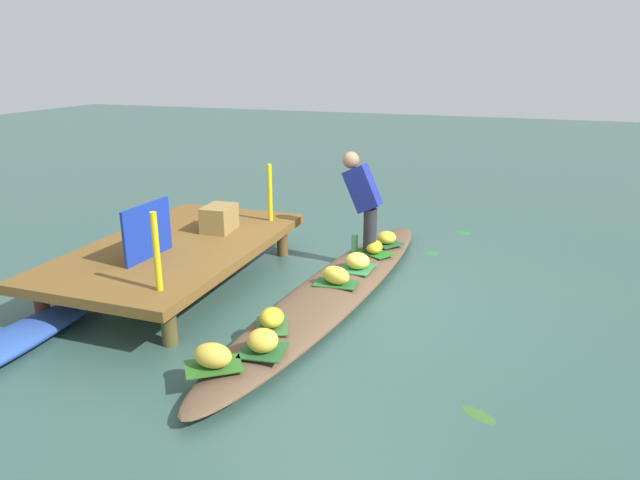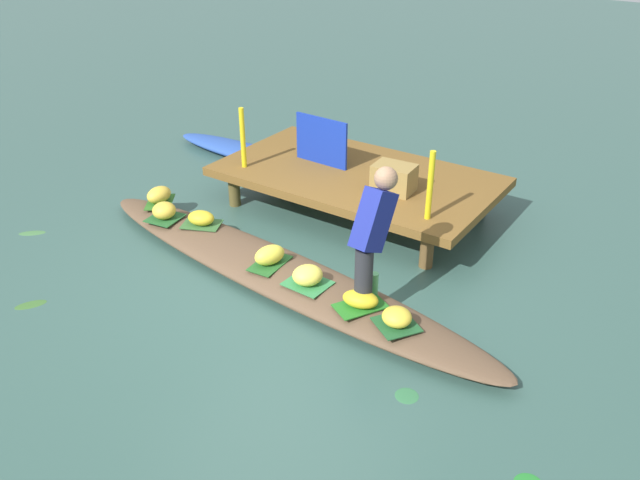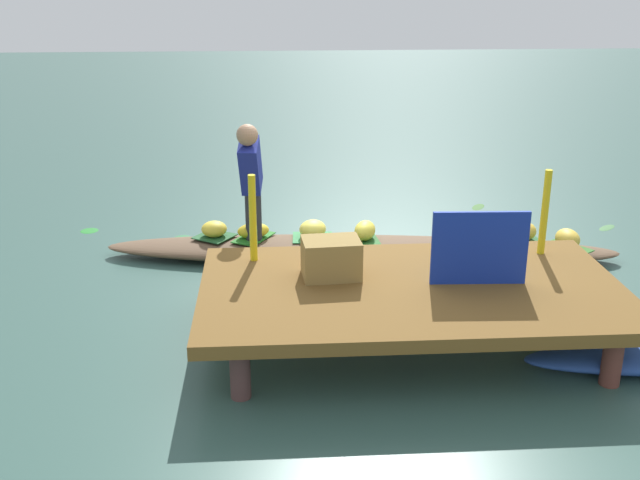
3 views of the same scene
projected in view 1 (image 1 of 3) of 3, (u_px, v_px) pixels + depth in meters
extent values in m
plane|color=#34554D|center=(334.00, 299.00, 6.12)|extent=(40.00, 40.00, 0.00)
cube|color=brown|center=(177.00, 247.00, 6.40)|extent=(3.20, 1.80, 0.10)
cylinder|color=brown|center=(169.00, 325.00, 5.10)|extent=(0.14, 0.14, 0.38)
cylinder|color=brown|center=(282.00, 241.00, 7.40)|extent=(0.14, 0.14, 0.38)
cylinder|color=brown|center=(42.00, 303.00, 5.56)|extent=(0.14, 0.14, 0.38)
cylinder|color=#533634|center=(186.00, 230.00, 7.85)|extent=(0.14, 0.14, 0.38)
ellipsoid|color=brown|center=(334.00, 290.00, 6.09)|extent=(5.14, 1.27, 0.19)
cube|color=#328044|center=(357.00, 268.00, 6.45)|extent=(0.41, 0.35, 0.01)
ellipsoid|color=#F9E451|center=(358.00, 261.00, 6.42)|extent=(0.37, 0.38, 0.18)
cube|color=#2D6722|center=(214.00, 366.00, 4.42)|extent=(0.49, 0.52, 0.01)
ellipsoid|color=gold|center=(213.00, 355.00, 4.39)|extent=(0.23, 0.31, 0.19)
cube|color=#20552B|center=(386.00, 243.00, 7.30)|extent=(0.47, 0.46, 0.01)
ellipsoid|color=yellow|center=(387.00, 237.00, 7.27)|extent=(0.26, 0.25, 0.16)
cube|color=#255E25|center=(336.00, 283.00, 6.01)|extent=(0.29, 0.46, 0.01)
ellipsoid|color=yellow|center=(336.00, 275.00, 5.99)|extent=(0.29, 0.37, 0.19)
cube|color=#346230|center=(272.00, 325.00, 5.08)|extent=(0.49, 0.42, 0.01)
ellipsoid|color=gold|center=(272.00, 317.00, 5.06)|extent=(0.35, 0.30, 0.16)
cube|color=#247021|center=(374.00, 252.00, 6.96)|extent=(0.45, 0.52, 0.01)
ellipsoid|color=gold|center=(374.00, 247.00, 6.94)|extent=(0.36, 0.28, 0.15)
cube|color=#235929|center=(263.00, 351.00, 4.65)|extent=(0.38, 0.40, 0.01)
ellipsoid|color=gold|center=(263.00, 340.00, 4.62)|extent=(0.35, 0.35, 0.19)
cylinder|color=#28282D|center=(370.00, 231.00, 6.89)|extent=(0.16, 0.16, 0.55)
cube|color=navy|center=(362.00, 188.00, 6.78)|extent=(0.23, 0.49, 0.59)
sphere|color=#9E7556|center=(351.00, 160.00, 6.74)|extent=(0.20, 0.20, 0.20)
cylinder|color=#56AD66|center=(355.00, 242.00, 7.00)|extent=(0.08, 0.08, 0.21)
cube|color=#142E9E|center=(148.00, 231.00, 5.85)|extent=(0.72, 0.06, 0.57)
cylinder|color=gold|center=(156.00, 252.00, 5.01)|extent=(0.06, 0.06, 0.72)
cylinder|color=gold|center=(270.00, 193.00, 7.16)|extent=(0.06, 0.06, 0.72)
cube|color=olive|center=(219.00, 218.00, 6.81)|extent=(0.46, 0.35, 0.30)
ellipsoid|color=#3A662C|center=(478.00, 414.00, 4.14)|extent=(0.26, 0.31, 0.01)
ellipsoid|color=#247C2C|center=(464.00, 233.00, 8.38)|extent=(0.26, 0.26, 0.01)
ellipsoid|color=#316E41|center=(432.00, 253.00, 7.53)|extent=(0.25, 0.25, 0.01)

